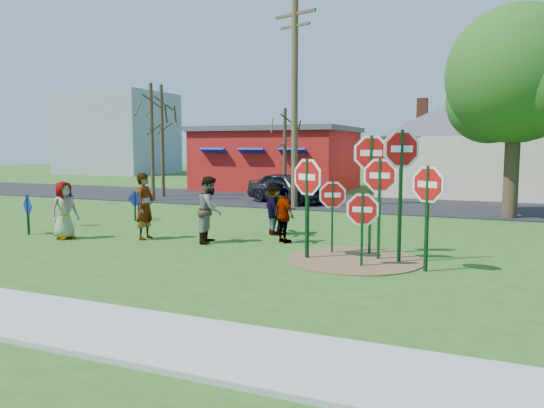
% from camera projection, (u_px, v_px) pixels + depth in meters
% --- Properties ---
extents(ground, '(120.00, 120.00, 0.00)m').
position_uv_depth(ground, '(210.00, 240.00, 15.19)').
color(ground, '#255317').
rests_on(ground, ground).
extents(road, '(120.00, 7.50, 0.04)m').
position_uv_depth(road, '(329.00, 202.00, 25.68)').
color(road, black).
rests_on(road, ground).
extents(dirt_patch, '(3.20, 3.20, 0.03)m').
position_uv_depth(dirt_patch, '(354.00, 260.00, 12.49)').
color(dirt_patch, brown).
rests_on(dirt_patch, ground).
extents(red_building, '(9.40, 7.69, 3.90)m').
position_uv_depth(red_building, '(277.00, 158.00, 33.57)').
color(red_building, '#9B160F').
rests_on(red_building, ground).
extents(cream_house, '(9.40, 9.40, 6.50)m').
position_uv_depth(cream_house, '(461.00, 142.00, 29.12)').
color(cream_house, beige).
rests_on(cream_house, ground).
extents(distant_building, '(10.00, 8.00, 8.00)m').
position_uv_depth(distant_building, '(118.00, 134.00, 53.20)').
color(distant_building, '#8C939E').
rests_on(distant_building, ground).
extents(stop_sign_a, '(1.10, 0.50, 2.55)m').
position_uv_depth(stop_sign_a, '(307.00, 186.00, 12.48)').
color(stop_sign_a, '#0F3715').
rests_on(stop_sign_a, ground).
extents(stop_sign_b, '(1.18, 0.18, 3.11)m').
position_uv_depth(stop_sign_b, '(371.00, 164.00, 12.99)').
color(stop_sign_b, '#0F3715').
rests_on(stop_sign_b, ground).
extents(stop_sign_c, '(1.09, 0.08, 2.54)m').
position_uv_depth(stop_sign_c, '(380.00, 186.00, 12.34)').
color(stop_sign_c, '#0F3715').
rests_on(stop_sign_c, ground).
extents(stop_sign_d, '(0.99, 0.69, 3.21)m').
position_uv_depth(stop_sign_d, '(401.00, 162.00, 12.00)').
color(stop_sign_d, '#0F3715').
rests_on(stop_sign_d, ground).
extents(stop_sign_e, '(0.98, 0.16, 1.78)m').
position_uv_depth(stop_sign_e, '(362.00, 214.00, 11.69)').
color(stop_sign_e, '#0F3715').
rests_on(stop_sign_e, ground).
extents(stop_sign_f, '(0.96, 0.53, 2.41)m').
position_uv_depth(stop_sign_f, '(428.00, 192.00, 11.20)').
color(stop_sign_f, '#0F3715').
rests_on(stop_sign_f, ground).
extents(stop_sign_g, '(0.87, 0.32, 1.93)m').
position_uv_depth(stop_sign_g, '(333.00, 201.00, 13.16)').
color(stop_sign_g, '#0F3715').
rests_on(stop_sign_g, ground).
extents(blue_diamond_a, '(0.67, 0.30, 1.24)m').
position_uv_depth(blue_diamond_a, '(28.00, 210.00, 16.07)').
color(blue_diamond_a, '#0F3715').
rests_on(blue_diamond_a, ground).
extents(blue_diamond_b, '(0.72, 0.10, 1.38)m').
position_uv_depth(blue_diamond_b, '(65.00, 201.00, 17.79)').
color(blue_diamond_b, '#0F3715').
rests_on(blue_diamond_b, ground).
extents(blue_diamond_c, '(0.60, 0.06, 1.09)m').
position_uv_depth(blue_diamond_c, '(135.00, 202.00, 19.09)').
color(blue_diamond_c, '#0F3715').
rests_on(blue_diamond_c, ground).
extents(blue_diamond_d, '(0.56, 0.08, 1.03)m').
position_uv_depth(blue_diamond_d, '(138.00, 202.00, 19.52)').
color(blue_diamond_d, '#0F3715').
rests_on(blue_diamond_d, ground).
extents(person_a, '(0.71, 0.92, 1.68)m').
position_uv_depth(person_a, '(64.00, 210.00, 15.32)').
color(person_a, '#364486').
rests_on(person_a, ground).
extents(person_b, '(0.52, 0.74, 1.92)m').
position_uv_depth(person_b, '(145.00, 206.00, 15.27)').
color(person_b, '#246B5C').
rests_on(person_b, ground).
extents(person_c, '(0.91, 1.05, 1.85)m').
position_uv_depth(person_c, '(210.00, 210.00, 14.72)').
color(person_c, '#973F34').
rests_on(person_c, ground).
extents(person_d, '(1.14, 1.18, 1.62)m').
position_uv_depth(person_d, '(274.00, 208.00, 16.01)').
color(person_d, '#38383D').
rests_on(person_d, ground).
extents(person_e, '(0.95, 0.83, 1.53)m').
position_uv_depth(person_e, '(284.00, 216.00, 14.69)').
color(person_e, '#432B50').
rests_on(person_e, ground).
extents(person_f, '(1.45, 1.24, 1.57)m').
position_uv_depth(person_f, '(278.00, 209.00, 16.16)').
color(person_f, '#1D4A23').
rests_on(person_f, ground).
extents(suv, '(4.52, 3.07, 1.43)m').
position_uv_depth(suv, '(287.00, 188.00, 24.98)').
color(suv, '#2A2A2F').
rests_on(suv, road).
extents(utility_pole, '(2.09, 0.80, 8.87)m').
position_uv_depth(utility_pole, '(295.00, 100.00, 22.85)').
color(utility_pole, '#4C3823').
rests_on(utility_pole, ground).
extents(leafy_tree, '(5.49, 5.01, 7.80)m').
position_uv_depth(leafy_tree, '(519.00, 82.00, 19.22)').
color(leafy_tree, '#382819').
rests_on(leafy_tree, ground).
extents(bare_tree_west, '(1.80, 1.80, 5.74)m').
position_uv_depth(bare_tree_west, '(152.00, 125.00, 25.76)').
color(bare_tree_west, '#382819').
rests_on(bare_tree_west, ground).
extents(bare_tree_east, '(1.80, 1.80, 4.61)m').
position_uv_depth(bare_tree_east, '(285.00, 141.00, 26.86)').
color(bare_tree_east, '#382819').
rests_on(bare_tree_east, ground).
extents(bare_tree_mid, '(1.80, 1.80, 5.90)m').
position_uv_depth(bare_tree_mid, '(162.00, 125.00, 27.83)').
color(bare_tree_mid, '#382819').
rests_on(bare_tree_mid, ground).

